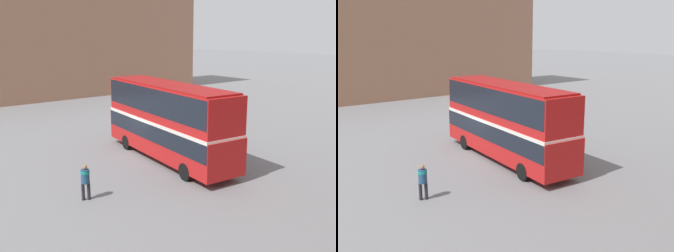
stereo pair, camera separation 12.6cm
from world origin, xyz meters
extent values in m
plane|color=slate|center=(0.00, 0.00, 0.00)|extent=(240.00, 240.00, 0.00)
cube|color=#9E7056|center=(-27.85, 5.86, 7.79)|extent=(9.08, 38.44, 15.58)
cube|color=red|center=(1.55, 0.72, 1.43)|extent=(11.34, 3.68, 2.04)
cube|color=red|center=(1.55, 0.72, 3.55)|extent=(11.16, 3.58, 2.20)
cube|color=black|center=(1.55, 0.72, 1.89)|extent=(11.23, 3.69, 1.00)
cube|color=black|center=(1.55, 0.72, 3.82)|extent=(11.00, 3.60, 1.50)
cube|color=silver|center=(1.55, 0.72, 2.48)|extent=(11.23, 3.69, 0.20)
cube|color=maroon|center=(1.55, 0.72, 4.70)|extent=(10.65, 3.35, 0.10)
cylinder|color=black|center=(5.21, 1.52, 0.49)|extent=(1.00, 0.39, 0.97)
cylinder|color=black|center=(4.98, -0.79, 0.49)|extent=(1.00, 0.39, 0.97)
cylinder|color=black|center=(-1.66, 2.20, 0.49)|extent=(1.00, 0.39, 0.97)
cylinder|color=black|center=(-1.89, -0.11, 0.49)|extent=(1.00, 0.39, 0.97)
cylinder|color=#232328|center=(3.91, -6.28, 0.42)|extent=(0.16, 0.16, 0.84)
cylinder|color=#232328|center=(4.02, -6.03, 0.42)|extent=(0.16, 0.16, 0.84)
cylinder|color=navy|center=(3.97, -6.15, 1.17)|extent=(0.53, 0.53, 0.67)
cylinder|color=teal|center=(3.97, -6.15, 1.39)|extent=(0.56, 0.56, 0.15)
sphere|color=#936B4C|center=(3.97, -6.15, 1.62)|extent=(0.23, 0.23, 0.23)
camera|label=1|loc=(19.98, -13.89, 7.74)|focal=42.00mm
camera|label=2|loc=(20.06, -13.79, 7.74)|focal=42.00mm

